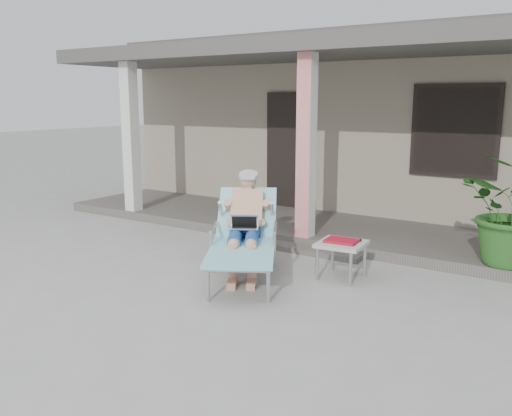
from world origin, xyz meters
The scene contains 7 objects.
ground centered at (0.00, 0.00, 0.00)m, with size 60.00×60.00×0.00m, color #9E9E99.
house centered at (0.00, 6.50, 1.67)m, with size 10.40×5.40×3.30m.
porch_deck centered at (0.00, 3.00, 0.07)m, with size 10.00×2.00×0.15m, color #605B56.
porch_overhang centered at (0.00, 2.95, 2.79)m, with size 10.00×2.30×2.85m.
porch_step centered at (0.00, 1.85, 0.04)m, with size 2.00×0.30×0.07m, color #605B56.
lounger centered at (-0.02, 0.61, 0.79)m, with size 1.60×2.03×1.29m.
side_table centered at (1.06, 1.09, 0.41)m, with size 0.58×0.58×0.48m.
Camera 1 is at (3.61, -4.71, 2.12)m, focal length 38.00 mm.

